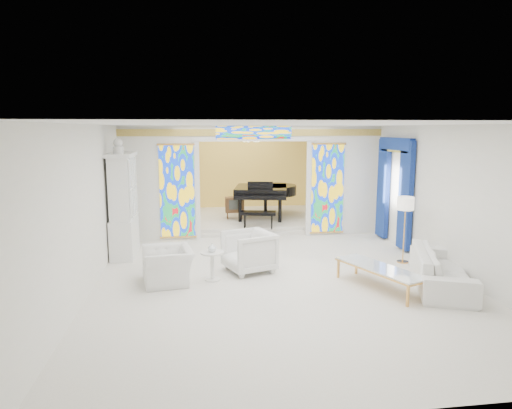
{
  "coord_description": "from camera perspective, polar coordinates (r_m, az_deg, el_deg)",
  "views": [
    {
      "loc": [
        -1.62,
        -10.09,
        2.92
      ],
      "look_at": [
        -0.18,
        0.2,
        1.19
      ],
      "focal_mm": 32.0,
      "sensor_mm": 36.0,
      "label": 1
    }
  ],
  "objects": [
    {
      "name": "floor",
      "position": [
        10.63,
        1.12,
        -6.49
      ],
      "size": [
        12.0,
        12.0,
        0.0
      ],
      "primitive_type": "plane",
      "color": "silver",
      "rests_on": "ground"
    },
    {
      "name": "ceiling",
      "position": [
        10.22,
        1.18,
        9.9
      ],
      "size": [
        7.0,
        12.0,
        0.02
      ],
      "primitive_type": "cube",
      "color": "white",
      "rests_on": "wall_back"
    },
    {
      "name": "wall_back",
      "position": [
        16.24,
        -2.2,
        4.44
      ],
      "size": [
        7.0,
        0.02,
        3.0
      ],
      "primitive_type": "cube",
      "color": "white",
      "rests_on": "floor"
    },
    {
      "name": "wall_front",
      "position": [
        4.62,
        13.09,
        -8.7
      ],
      "size": [
        7.0,
        0.02,
        3.0
      ],
      "primitive_type": "cube",
      "color": "white",
      "rests_on": "floor"
    },
    {
      "name": "wall_left",
      "position": [
        10.37,
        -18.33,
        1.1
      ],
      "size": [
        0.02,
        12.0,
        3.0
      ],
      "primitive_type": "cube",
      "color": "white",
      "rests_on": "floor"
    },
    {
      "name": "wall_right",
      "position": [
        11.4,
        18.8,
        1.8
      ],
      "size": [
        0.02,
        12.0,
        3.0
      ],
      "primitive_type": "cube",
      "color": "white",
      "rests_on": "floor"
    },
    {
      "name": "partition_wall",
      "position": [
        12.26,
        -0.32,
        3.53
      ],
      "size": [
        7.0,
        0.22,
        3.0
      ],
      "color": "white",
      "rests_on": "floor"
    },
    {
      "name": "stained_glass_left",
      "position": [
        12.1,
        -9.83,
        1.62
      ],
      "size": [
        0.9,
        0.04,
        2.4
      ],
      "primitive_type": "cube",
      "color": "gold",
      "rests_on": "partition_wall"
    },
    {
      "name": "stained_glass_right",
      "position": [
        12.63,
        8.92,
        1.97
      ],
      "size": [
        0.9,
        0.04,
        2.4
      ],
      "primitive_type": "cube",
      "color": "gold",
      "rests_on": "partition_wall"
    },
    {
      "name": "stained_glass_transom",
      "position": [
        12.09,
        -0.26,
        8.98
      ],
      "size": [
        2.0,
        0.04,
        0.34
      ],
      "primitive_type": "cube",
      "color": "gold",
      "rests_on": "partition_wall"
    },
    {
      "name": "alcove_platform",
      "position": [
        14.56,
        -1.41,
        -1.75
      ],
      "size": [
        6.8,
        3.8,
        0.18
      ],
      "primitive_type": "cube",
      "color": "silver",
      "rests_on": "floor"
    },
    {
      "name": "gold_curtain_back",
      "position": [
        16.12,
        -2.15,
        4.4
      ],
      "size": [
        6.7,
        0.1,
        2.9
      ],
      "primitive_type": "cube",
      "color": "#FFCC58",
      "rests_on": "wall_back"
    },
    {
      "name": "chandelier",
      "position": [
        14.21,
        -0.6,
        7.97
      ],
      "size": [
        0.48,
        0.48,
        0.3
      ],
      "primitive_type": "cylinder",
      "color": "#DC9E4D",
      "rests_on": "ceiling"
    },
    {
      "name": "blue_drapes",
      "position": [
        11.98,
        16.9,
        2.61
      ],
      "size": [
        0.14,
        1.85,
        2.65
      ],
      "color": "navy",
      "rests_on": "wall_right"
    },
    {
      "name": "china_cabinet",
      "position": [
        10.95,
        -16.23,
        -0.13
      ],
      "size": [
        0.56,
        1.46,
        2.72
      ],
      "color": "silver",
      "rests_on": "floor"
    },
    {
      "name": "armchair_left",
      "position": [
        8.97,
        -10.96,
        -7.48
      ],
      "size": [
        1.05,
        1.16,
        0.67
      ],
      "primitive_type": "imported",
      "rotation": [
        0.0,
        0.0,
        -1.41
      ],
      "color": "white",
      "rests_on": "floor"
    },
    {
      "name": "armchair_right",
      "position": [
        9.44,
        -0.93,
        -5.9
      ],
      "size": [
        1.17,
        1.16,
        0.84
      ],
      "primitive_type": "imported",
      "rotation": [
        0.0,
        0.0,
        -1.23
      ],
      "color": "white",
      "rests_on": "floor"
    },
    {
      "name": "sofa",
      "position": [
        9.26,
        22.18,
        -7.43
      ],
      "size": [
        1.7,
        2.51,
        0.68
      ],
      "primitive_type": "imported",
      "rotation": [
        0.0,
        0.0,
        1.2
      ],
      "color": "silver",
      "rests_on": "floor"
    },
    {
      "name": "side_table",
      "position": [
        8.96,
        -5.49,
        -7.11
      ],
      "size": [
        0.49,
        0.49,
        0.57
      ],
      "rotation": [
        0.0,
        0.0,
        -0.06
      ],
      "color": "silver",
      "rests_on": "floor"
    },
    {
      "name": "vase",
      "position": [
        8.88,
        -5.52,
        -5.36
      ],
      "size": [
        0.18,
        0.18,
        0.17
      ],
      "primitive_type": "imported",
      "rotation": [
        0.0,
        0.0,
        0.1
      ],
      "color": "silver",
      "rests_on": "side_table"
    },
    {
      "name": "coffee_table",
      "position": [
        8.75,
        15.23,
        -7.76
      ],
      "size": [
        1.24,
        1.94,
        0.42
      ],
      "rotation": [
        0.0,
        0.0,
        0.39
      ],
      "color": "white",
      "rests_on": "floor"
    },
    {
      "name": "floor_lamp",
      "position": [
        10.4,
        18.19,
        -0.25
      ],
      "size": [
        0.47,
        0.47,
        1.47
      ],
      "rotation": [
        0.0,
        0.0,
        0.39
      ],
      "color": "#DC9E4D",
      "rests_on": "floor"
    },
    {
      "name": "grand_piano",
      "position": [
        14.26,
        1.26,
        1.65
      ],
      "size": [
        2.24,
        3.08,
        1.19
      ],
      "rotation": [
        0.0,
        0.0,
        -0.2
      ],
      "color": "black",
      "rests_on": "alcove_platform"
    },
    {
      "name": "tv_console",
      "position": [
        14.04,
        -2.71,
        -0.03
      ],
      "size": [
        0.57,
        0.4,
        0.66
      ],
      "rotation": [
        0.0,
        0.0,
        -0.02
      ],
      "color": "brown",
      "rests_on": "alcove_platform"
    }
  ]
}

